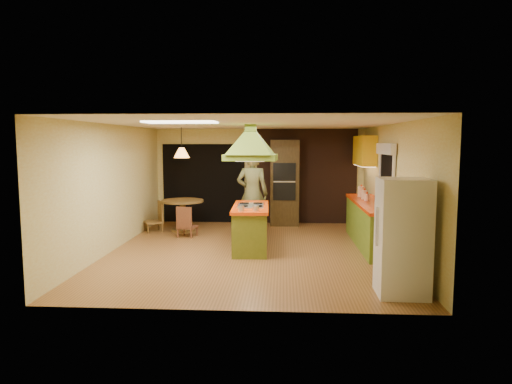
# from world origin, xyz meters

# --- Properties ---
(ground) EXTENTS (6.50, 6.50, 0.00)m
(ground) POSITION_xyz_m (0.00, 0.00, 0.00)
(ground) COLOR #946030
(ground) RESTS_ON ground
(room_walls) EXTENTS (5.50, 6.50, 6.50)m
(room_walls) POSITION_xyz_m (0.00, 0.00, 1.25)
(room_walls) COLOR beige
(room_walls) RESTS_ON ground
(ceiling_plane) EXTENTS (6.50, 6.50, 0.00)m
(ceiling_plane) POSITION_xyz_m (0.00, 0.00, 2.50)
(ceiling_plane) COLOR silver
(ceiling_plane) RESTS_ON room_walls
(brick_panel) EXTENTS (2.64, 0.03, 2.50)m
(brick_panel) POSITION_xyz_m (1.25, 3.23, 1.25)
(brick_panel) COLOR #381E14
(brick_panel) RESTS_ON ground
(nook_opening) EXTENTS (2.20, 0.03, 2.10)m
(nook_opening) POSITION_xyz_m (-1.50, 3.23, 1.05)
(nook_opening) COLOR black
(nook_opening) RESTS_ON ground
(right_counter) EXTENTS (0.62, 3.05, 0.92)m
(right_counter) POSITION_xyz_m (2.45, 0.60, 0.46)
(right_counter) COLOR olive
(right_counter) RESTS_ON ground
(upper_cabinets) EXTENTS (0.34, 1.40, 0.70)m
(upper_cabinets) POSITION_xyz_m (2.57, 2.20, 1.95)
(upper_cabinets) COLOR yellow
(upper_cabinets) RESTS_ON room_walls
(window_right) EXTENTS (0.12, 1.35, 1.06)m
(window_right) POSITION_xyz_m (2.70, 0.40, 1.77)
(window_right) COLOR black
(window_right) RESTS_ON room_walls
(fluor_panel) EXTENTS (1.20, 0.60, 0.03)m
(fluor_panel) POSITION_xyz_m (-1.10, -1.20, 2.48)
(fluor_panel) COLOR white
(fluor_panel) RESTS_ON ceiling_plane
(kitchen_island) EXTENTS (0.77, 1.78, 0.90)m
(kitchen_island) POSITION_xyz_m (-0.01, 0.16, 0.45)
(kitchen_island) COLOR #636B1A
(kitchen_island) RESTS_ON ground
(range_hood) EXTENTS (1.07, 0.80, 0.79)m
(range_hood) POSITION_xyz_m (-0.01, 0.16, 2.25)
(range_hood) COLOR #5B751D
(range_hood) RESTS_ON ceiling_plane
(man) EXTENTS (0.75, 0.52, 1.97)m
(man) POSITION_xyz_m (-0.06, 1.39, 0.98)
(man) COLOR #4F502A
(man) RESTS_ON ground
(refrigerator) EXTENTS (0.69, 0.65, 1.65)m
(refrigerator) POSITION_xyz_m (2.31, -2.49, 0.83)
(refrigerator) COLOR white
(refrigerator) RESTS_ON ground
(wall_oven) EXTENTS (0.75, 0.63, 2.21)m
(wall_oven) POSITION_xyz_m (0.66, 2.95, 1.11)
(wall_oven) COLOR #443115
(wall_oven) RESTS_ON ground
(dining_table) EXTENTS (1.02, 1.02, 0.76)m
(dining_table) POSITION_xyz_m (-1.80, 1.93, 0.54)
(dining_table) COLOR brown
(dining_table) RESTS_ON ground
(chair_left) EXTENTS (0.55, 0.55, 0.73)m
(chair_left) POSITION_xyz_m (-2.50, 1.83, 0.37)
(chair_left) COLOR brown
(chair_left) RESTS_ON ground
(chair_near) EXTENTS (0.47, 0.47, 0.71)m
(chair_near) POSITION_xyz_m (-1.55, 1.28, 0.35)
(chair_near) COLOR brown
(chair_near) RESTS_ON ground
(pendant_lamp) EXTENTS (0.49, 0.49, 0.24)m
(pendant_lamp) POSITION_xyz_m (-1.80, 1.93, 1.90)
(pendant_lamp) COLOR #FF9E3F
(pendant_lamp) RESTS_ON ceiling_plane
(canister_large) EXTENTS (0.21, 0.21, 0.24)m
(canister_large) POSITION_xyz_m (2.40, 1.50, 1.04)
(canister_large) COLOR beige
(canister_large) RESTS_ON right_counter
(canister_medium) EXTENTS (0.18, 0.18, 0.19)m
(canister_medium) POSITION_xyz_m (2.40, 1.09, 1.02)
(canister_medium) COLOR beige
(canister_medium) RESTS_ON right_counter
(canister_small) EXTENTS (0.13, 0.13, 0.14)m
(canister_small) POSITION_xyz_m (2.40, 0.81, 0.99)
(canister_small) COLOR #F2DDC3
(canister_small) RESTS_ON right_counter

